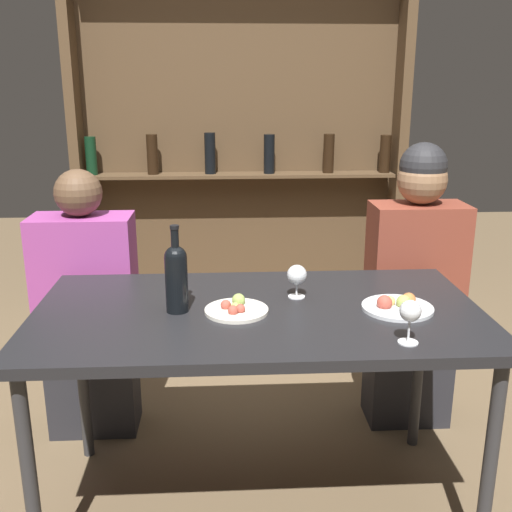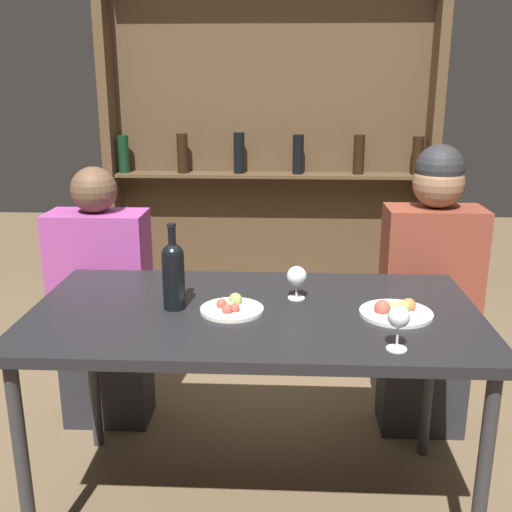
{
  "view_description": "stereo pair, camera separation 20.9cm",
  "coord_description": "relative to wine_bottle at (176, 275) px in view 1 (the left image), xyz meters",
  "views": [
    {
      "loc": [
        -0.11,
        -1.88,
        1.51
      ],
      "look_at": [
        0.0,
        0.12,
        0.92
      ],
      "focal_mm": 42.0,
      "sensor_mm": 36.0,
      "label": 1
    },
    {
      "loc": [
        0.1,
        -1.88,
        1.51
      ],
      "look_at": [
        0.0,
        0.12,
        0.92
      ],
      "focal_mm": 42.0,
      "sensor_mm": 36.0,
      "label": 2
    }
  ],
  "objects": [
    {
      "name": "seated_person_right",
      "position": [
        0.99,
        0.56,
        -0.28
      ],
      "size": [
        0.4,
        0.22,
        1.27
      ],
      "color": "#26262B",
      "rests_on": "ground_plane"
    },
    {
      "name": "wine_rack_wall",
      "position": [
        0.27,
        1.9,
        0.31
      ],
      "size": [
        2.04,
        0.21,
        2.4
      ],
      "color": "#4C3823",
      "rests_on": "ground_plane"
    },
    {
      "name": "ground_plane",
      "position": [
        0.27,
        0.01,
        -0.9
      ],
      "size": [
        10.0,
        10.0,
        0.0
      ],
      "primitive_type": "plane",
      "color": "brown"
    },
    {
      "name": "wine_glass_0",
      "position": [
        0.41,
        0.11,
        -0.05
      ],
      "size": [
        0.07,
        0.07,
        0.12
      ],
      "color": "silver",
      "rests_on": "dining_table"
    },
    {
      "name": "food_plate_1",
      "position": [
        0.73,
        -0.03,
        -0.11
      ],
      "size": [
        0.24,
        0.24,
        0.05
      ],
      "color": "silver",
      "rests_on": "dining_table"
    },
    {
      "name": "food_plate_0",
      "position": [
        0.19,
        -0.02,
        -0.12
      ],
      "size": [
        0.21,
        0.21,
        0.05
      ],
      "color": "silver",
      "rests_on": "dining_table"
    },
    {
      "name": "wine_bottle",
      "position": [
        0.0,
        0.0,
        0.0
      ],
      "size": [
        0.07,
        0.07,
        0.29
      ],
      "color": "black",
      "rests_on": "dining_table"
    },
    {
      "name": "dining_table",
      "position": [
        0.27,
        0.01,
        -0.19
      ],
      "size": [
        1.51,
        0.81,
        0.77
      ],
      "color": "black",
      "rests_on": "ground_plane"
    },
    {
      "name": "wine_glass_1",
      "position": [
        0.69,
        -0.29,
        -0.03
      ],
      "size": [
        0.06,
        0.06,
        0.13
      ],
      "color": "silver",
      "rests_on": "dining_table"
    },
    {
      "name": "seated_person_left",
      "position": [
        -0.43,
        0.56,
        -0.35
      ],
      "size": [
        0.42,
        0.22,
        1.17
      ],
      "color": "#26262B",
      "rests_on": "ground_plane"
    }
  ]
}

